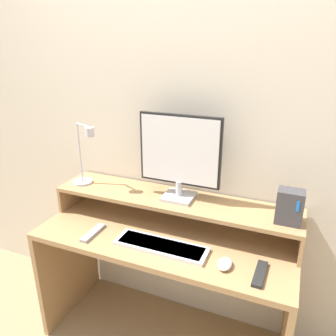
{
  "coord_description": "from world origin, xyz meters",
  "views": [
    {
      "loc": [
        0.6,
        -1.11,
        1.68
      ],
      "look_at": [
        0.01,
        0.3,
        1.09
      ],
      "focal_mm": 35.0,
      "sensor_mm": 36.0,
      "label": 1
    }
  ],
  "objects_px": {
    "keyboard": "(161,246)",
    "mouse": "(225,264)",
    "monitor": "(179,155)",
    "remote_control": "(93,233)",
    "router_dock": "(290,207)",
    "remote_secondary": "(260,274)",
    "desk_lamp": "(85,159)"
  },
  "relations": [
    {
      "from": "keyboard",
      "to": "desk_lamp",
      "type": "bearing_deg",
      "value": 160.4
    },
    {
      "from": "mouse",
      "to": "monitor",
      "type": "bearing_deg",
      "value": 139.89
    },
    {
      "from": "monitor",
      "to": "mouse",
      "type": "bearing_deg",
      "value": -40.11
    },
    {
      "from": "mouse",
      "to": "keyboard",
      "type": "bearing_deg",
      "value": 175.38
    },
    {
      "from": "desk_lamp",
      "to": "router_dock",
      "type": "bearing_deg",
      "value": -0.0
    },
    {
      "from": "remote_secondary",
      "to": "router_dock",
      "type": "bearing_deg",
      "value": 70.41
    },
    {
      "from": "desk_lamp",
      "to": "remote_control",
      "type": "height_order",
      "value": "desk_lamp"
    },
    {
      "from": "router_dock",
      "to": "remote_control",
      "type": "bearing_deg",
      "value": -166.59
    },
    {
      "from": "router_dock",
      "to": "remote_secondary",
      "type": "xyz_separation_m",
      "value": [
        -0.08,
        -0.23,
        -0.24
      ]
    },
    {
      "from": "monitor",
      "to": "keyboard",
      "type": "bearing_deg",
      "value": -89.83
    },
    {
      "from": "router_dock",
      "to": "keyboard",
      "type": "relative_size",
      "value": 0.35
    },
    {
      "from": "keyboard",
      "to": "router_dock",
      "type": "bearing_deg",
      "value": 19.69
    },
    {
      "from": "keyboard",
      "to": "remote_control",
      "type": "bearing_deg",
      "value": -176.42
    },
    {
      "from": "desk_lamp",
      "to": "mouse",
      "type": "height_order",
      "value": "desk_lamp"
    },
    {
      "from": "remote_secondary",
      "to": "monitor",
      "type": "bearing_deg",
      "value": 150.51
    },
    {
      "from": "monitor",
      "to": "keyboard",
      "type": "relative_size",
      "value": 0.98
    },
    {
      "from": "keyboard",
      "to": "mouse",
      "type": "xyz_separation_m",
      "value": [
        0.33,
        -0.03,
        0.01
      ]
    },
    {
      "from": "router_dock",
      "to": "remote_secondary",
      "type": "distance_m",
      "value": 0.34
    },
    {
      "from": "desk_lamp",
      "to": "router_dock",
      "type": "xyz_separation_m",
      "value": [
        1.14,
        -0.0,
        -0.08
      ]
    },
    {
      "from": "remote_control",
      "to": "desk_lamp",
      "type": "bearing_deg",
      "value": 129.05
    },
    {
      "from": "desk_lamp",
      "to": "keyboard",
      "type": "height_order",
      "value": "desk_lamp"
    },
    {
      "from": "remote_control",
      "to": "keyboard",
      "type": "bearing_deg",
      "value": 3.58
    },
    {
      "from": "monitor",
      "to": "router_dock",
      "type": "distance_m",
      "value": 0.6
    },
    {
      "from": "mouse",
      "to": "remote_secondary",
      "type": "xyz_separation_m",
      "value": [
        0.16,
        0.0,
        -0.01
      ]
    },
    {
      "from": "router_dock",
      "to": "remote_secondary",
      "type": "height_order",
      "value": "router_dock"
    },
    {
      "from": "monitor",
      "to": "remote_control",
      "type": "xyz_separation_m",
      "value": [
        -0.39,
        -0.28,
        -0.4
      ]
    },
    {
      "from": "desk_lamp",
      "to": "remote_secondary",
      "type": "bearing_deg",
      "value": -12.16
    },
    {
      "from": "keyboard",
      "to": "remote_secondary",
      "type": "relative_size",
      "value": 2.58
    },
    {
      "from": "router_dock",
      "to": "remote_control",
      "type": "relative_size",
      "value": 0.91
    },
    {
      "from": "monitor",
      "to": "mouse",
      "type": "relative_size",
      "value": 4.66
    },
    {
      "from": "monitor",
      "to": "remote_secondary",
      "type": "bearing_deg",
      "value": -29.49
    },
    {
      "from": "remote_control",
      "to": "router_dock",
      "type": "bearing_deg",
      "value": 13.41
    }
  ]
}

